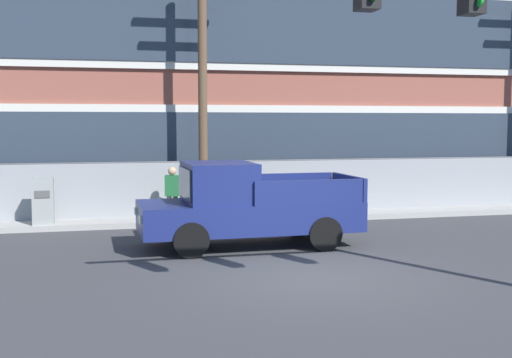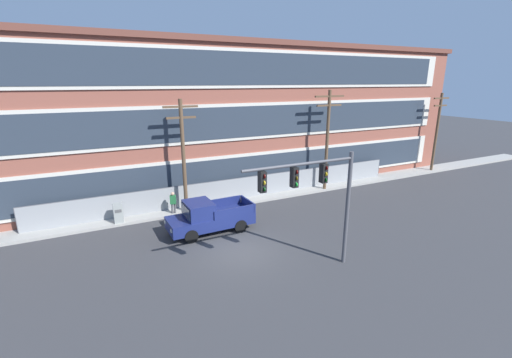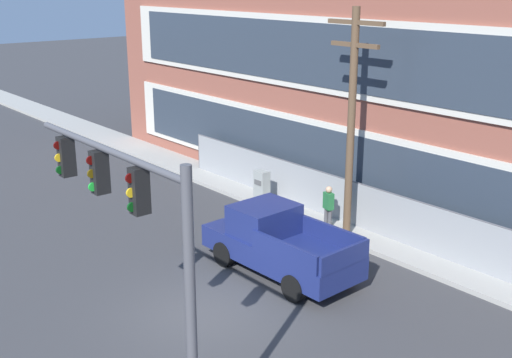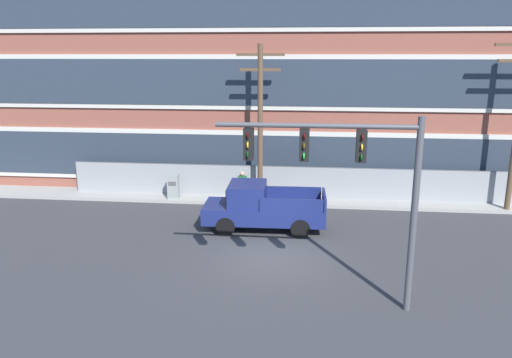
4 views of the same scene
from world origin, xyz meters
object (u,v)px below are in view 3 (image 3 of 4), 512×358
pickup_truck_navy (277,243)px  pedestrian_near_cabinet (328,205)px  traffic_signal_mast (133,221)px  utility_pole_near_corner (352,116)px  electrical_cabinet (262,189)px

pickup_truck_navy → pedestrian_near_cabinet: size_ratio=3.14×
traffic_signal_mast → utility_pole_near_corner: (-3.54, 10.21, 0.12)m
utility_pole_near_corner → pedestrian_near_cabinet: 3.50m
electrical_cabinet → pedestrian_near_cabinet: (3.55, 0.07, 0.24)m
utility_pole_near_corner → electrical_cabinet: size_ratio=5.38×
pedestrian_near_cabinet → utility_pole_near_corner: bearing=-0.5°
utility_pole_near_corner → electrical_cabinet: utility_pole_near_corner is taller
traffic_signal_mast → pickup_truck_navy: bearing=115.4°
pedestrian_near_cabinet → traffic_signal_mast: bearing=-66.5°
electrical_cabinet → pickup_truck_navy: bearing=-36.1°
traffic_signal_mast → pickup_truck_navy: 8.00m
utility_pole_near_corner → electrical_cabinet: 5.75m
utility_pole_near_corner → electrical_cabinet: (-4.46, -0.07, -3.63)m
pickup_truck_navy → utility_pole_near_corner: size_ratio=0.67×
traffic_signal_mast → pedestrian_near_cabinet: (-4.45, 10.22, -3.27)m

